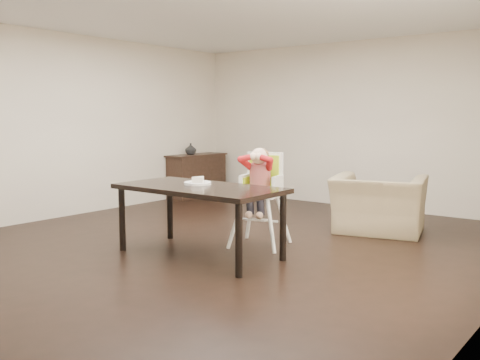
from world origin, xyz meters
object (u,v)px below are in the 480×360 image
(dining_table, at_px, (199,193))
(sideboard, at_px, (197,175))
(high_chair, at_px, (261,177))
(armchair, at_px, (379,195))

(dining_table, distance_m, sideboard, 4.26)
(high_chair, xyz_separation_m, armchair, (0.80, 1.47, -0.31))
(dining_table, height_order, high_chair, high_chair)
(dining_table, height_order, sideboard, sideboard)
(armchair, bearing_deg, dining_table, 50.89)
(dining_table, distance_m, armchair, 2.49)
(high_chair, xyz_separation_m, sideboard, (-3.13, 2.34, -0.40))
(high_chair, height_order, sideboard, high_chair)
(dining_table, xyz_separation_m, armchair, (1.05, 2.25, -0.18))
(high_chair, bearing_deg, armchair, 46.80)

